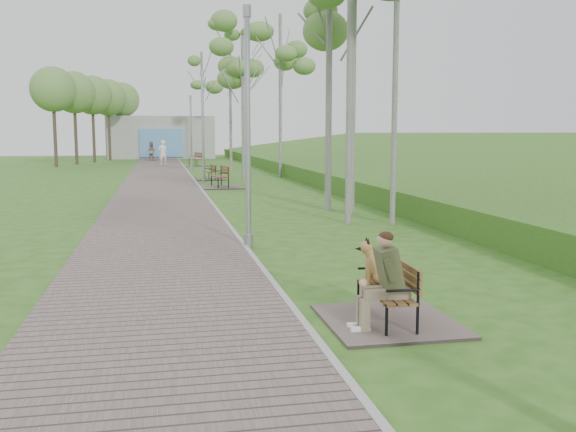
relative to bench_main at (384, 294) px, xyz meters
name	(u,v)px	position (x,y,z in m)	size (l,w,h in m)	color
ground	(251,255)	(-1.00, 4.98, -0.40)	(120.00, 120.00, 0.00)	#2B5816
walkway	(160,179)	(-2.75, 26.48, -0.38)	(3.50, 67.00, 0.04)	#645451
kerb	(193,179)	(-1.00, 26.48, -0.37)	(0.10, 67.00, 0.05)	#999993
embankment	(419,178)	(11.00, 24.98, -0.40)	(14.00, 70.00, 1.60)	#528532
building_north	(161,137)	(-2.50, 55.95, 1.60)	(10.00, 5.20, 4.00)	#9E9E99
bench_main	(384,294)	(0.00, 0.00, 0.00)	(1.64, 1.82, 1.43)	#645451
bench_second	(220,183)	(-0.12, 21.03, -0.17)	(1.96, 2.17, 1.20)	#645451
bench_third	(210,176)	(-0.14, 26.17, -0.23)	(1.54, 1.71, 0.94)	#645451
bench_far	(196,163)	(-0.08, 40.39, -0.17)	(2.00, 2.22, 1.23)	#645451
lamp_post_near	(248,137)	(-0.92, 5.84, 1.95)	(0.19, 0.19, 5.01)	#96999E
lamp_post_second	(203,130)	(-0.57, 24.88, 2.17)	(0.21, 0.21, 5.49)	#96999E
lamp_post_third	(191,136)	(-0.69, 34.42, 1.85)	(0.19, 0.19, 4.80)	#96999E
pedestrian_near	(163,153)	(-2.46, 41.34, 0.55)	(0.69, 0.45, 1.89)	white
pedestrian_far	(151,151)	(-3.41, 49.06, 0.45)	(0.82, 0.64, 1.69)	#9D9389
birch_mid_c	(243,62)	(1.59, 25.94, 5.63)	(2.49, 2.49, 7.68)	silver
birch_far_a	(280,45)	(3.81, 27.26, 6.76)	(2.59, 2.59, 9.11)	silver
birch_far_b	(230,52)	(1.81, 33.83, 7.12)	(2.92, 2.92, 9.57)	silver
birch_far_c	(248,46)	(3.00, 33.98, 7.53)	(2.34, 2.34, 10.10)	silver
birch_distant_a	(202,72)	(1.03, 48.72, 7.20)	(2.82, 2.82, 9.67)	silver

